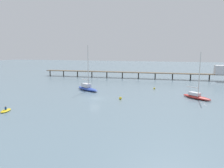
{
  "coord_description": "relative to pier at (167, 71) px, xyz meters",
  "views": [
    {
      "loc": [
        19.83,
        -49.65,
        12.15
      ],
      "look_at": [
        0.0,
        15.24,
        1.5
      ],
      "focal_mm": 33.97,
      "sensor_mm": 36.0,
      "label": 1
    }
  ],
  "objects": [
    {
      "name": "pier",
      "position": [
        0.0,
        0.0,
        0.0
      ],
      "size": [
        82.74,
        7.72,
        6.32
      ],
      "color": "brown",
      "rests_on": "ground_plane"
    },
    {
      "name": "mooring_buoy_outer",
      "position": [
        -9.23,
        -43.46,
        -2.99
      ],
      "size": [
        0.7,
        0.7,
        0.7
      ],
      "primitive_type": "sphere",
      "color": "yellow",
      "rests_on": "ground_plane"
    },
    {
      "name": "dinghy_yellow",
      "position": [
        -28.76,
        -60.52,
        -3.14
      ],
      "size": [
        2.15,
        3.34,
        1.14
      ],
      "color": "yellow",
      "rests_on": "ground_plane"
    },
    {
      "name": "sailboat_red",
      "position": [
        9.14,
        -36.73,
        -2.62
      ],
      "size": [
        7.55,
        6.99,
        11.87
      ],
      "color": "red",
      "rests_on": "ground_plane"
    },
    {
      "name": "ground_plane",
      "position": [
        -15.84,
        -44.3,
        -3.34
      ],
      "size": [
        400.0,
        400.0,
        0.0
      ],
      "primitive_type": "plane",
      "color": "slate"
    },
    {
      "name": "mooring_buoy_near",
      "position": [
        -2.54,
        -26.31,
        -3.05
      ],
      "size": [
        0.59,
        0.59,
        0.59
      ],
      "primitive_type": "sphere",
      "color": "yellow",
      "rests_on": "ground_plane"
    },
    {
      "name": "sailboat_blue",
      "position": [
        -22.35,
        -34.15,
        -2.48
      ],
      "size": [
        9.58,
        7.37,
        13.85
      ],
      "color": "#2D4CB7",
      "rests_on": "ground_plane"
    }
  ]
}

